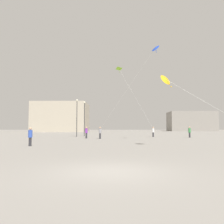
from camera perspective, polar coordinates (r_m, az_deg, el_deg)
name	(u,v)px	position (r m, az deg, el deg)	size (l,w,h in m)	color
ground_plane	(111,171)	(8.36, -0.27, -14.65)	(300.00, 300.00, 0.00)	gray
person_in_green	(190,131)	(37.60, 18.94, -4.64)	(0.37, 0.37, 1.71)	#2D2D33
person_in_grey	(100,132)	(31.70, -2.90, -5.07)	(0.36, 0.36, 1.66)	#2D2D33
person_in_blue	(31,136)	(20.50, -19.67, -5.62)	(0.34, 0.34, 1.58)	#2D2D33
person_in_white	(154,131)	(38.15, 10.36, -4.81)	(0.36, 0.36, 1.67)	#2D2D33
person_in_purple	(87,132)	(33.09, -6.32, -4.99)	(0.36, 0.36, 1.67)	#2D2D33
kite_cobalt_diamond	(155,49)	(27.93, 10.68, 15.19)	(7.29, 6.42, 9.91)	blue
kite_amber_diamond	(167,80)	(18.42, 13.58, 7.84)	(5.49, 3.68, 4.46)	yellow
kite_lime_delta	(120,70)	(46.05, 2.08, 10.42)	(6.07, 7.90, 12.28)	#8CD12D
building_centre_hall	(62,117)	(88.33, -12.36, -1.33)	(19.32, 16.39, 10.77)	#B2A893
building_right_hall	(191,121)	(106.67, 19.24, -2.25)	(19.82, 13.07, 8.45)	gray
lamppost_east	(85,114)	(41.74, -6.82, -0.39)	(0.36, 0.36, 6.31)	#2D2D30
lamppost_west	(77,112)	(38.85, -8.67, -0.10)	(0.36, 0.36, 6.33)	#2D2D30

